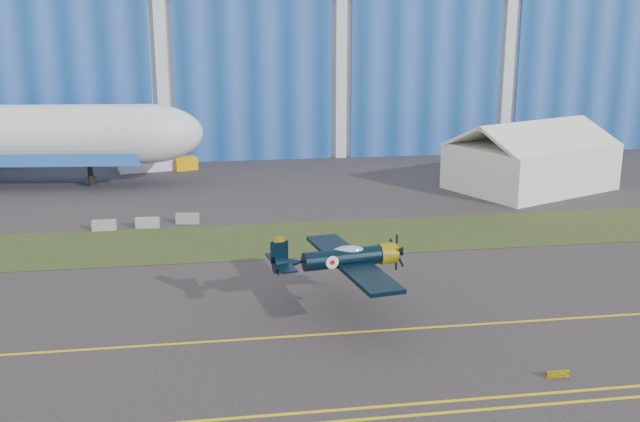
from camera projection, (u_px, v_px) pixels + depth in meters
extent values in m
plane|color=#393336|center=(133.00, 313.00, 46.03)|extent=(260.00, 260.00, 0.00)
cube|color=#475128|center=(148.00, 245.00, 59.41)|extent=(260.00, 10.00, 0.02)
cube|color=silver|center=(168.00, 34.00, 111.04)|extent=(220.00, 45.00, 30.00)
cube|color=#174995|center=(162.00, 81.00, 90.52)|extent=(220.00, 0.60, 20.00)
cube|color=yellow|center=(125.00, 347.00, 41.25)|extent=(200.00, 0.20, 0.02)
cube|color=yellow|center=(558.00, 374.00, 37.79)|extent=(1.20, 0.15, 0.35)
cube|color=white|center=(148.00, 158.00, 87.88)|extent=(7.10, 4.05, 2.89)
cube|color=#F8AD03|center=(185.00, 163.00, 88.46)|extent=(2.96, 2.34, 1.51)
cube|color=gray|center=(553.00, 152.00, 94.91)|extent=(3.12, 1.90, 1.77)
cube|color=gray|center=(104.00, 225.00, 63.50)|extent=(2.01, 0.62, 0.90)
cube|color=#909D91|center=(147.00, 223.00, 64.28)|extent=(2.05, 0.80, 0.90)
cube|color=gray|center=(188.00, 218.00, 65.65)|extent=(2.07, 0.90, 0.90)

